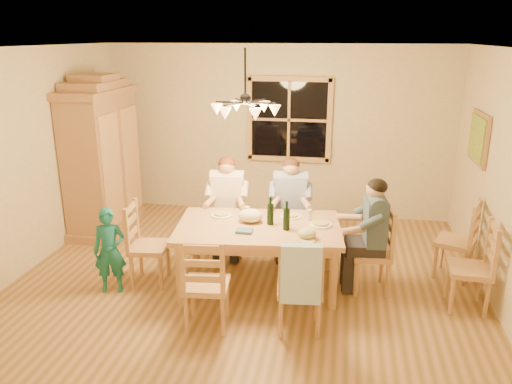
% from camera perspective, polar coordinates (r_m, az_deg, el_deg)
% --- Properties ---
extents(floor, '(5.50, 5.50, 0.00)m').
position_cam_1_polar(floor, '(6.10, -1.09, -10.07)').
color(floor, brown).
rests_on(floor, ground).
extents(ceiling, '(5.50, 5.00, 0.02)m').
position_cam_1_polar(ceiling, '(5.41, -1.26, 16.19)').
color(ceiling, white).
rests_on(ceiling, wall_back).
extents(wall_back, '(5.50, 0.02, 2.70)m').
position_cam_1_polar(wall_back, '(8.01, 2.36, 6.92)').
color(wall_back, '#C5B58B').
rests_on(wall_back, floor).
extents(wall_left, '(0.02, 5.00, 2.70)m').
position_cam_1_polar(wall_left, '(6.70, -24.96, 3.14)').
color(wall_left, '#C5B58B').
rests_on(wall_left, floor).
extents(wall_right, '(0.02, 5.00, 2.70)m').
position_cam_1_polar(wall_right, '(5.75, 26.78, 0.73)').
color(wall_right, '#C5B58B').
rests_on(wall_right, floor).
extents(window, '(1.30, 0.06, 1.30)m').
position_cam_1_polar(window, '(7.92, 3.79, 8.24)').
color(window, black).
rests_on(window, wall_back).
extents(painting, '(0.06, 0.78, 0.64)m').
position_cam_1_polar(painting, '(6.82, 24.09, 5.65)').
color(painting, '#946640').
rests_on(painting, wall_right).
extents(chandelier, '(0.77, 0.68, 0.71)m').
position_cam_1_polar(chandelier, '(5.46, -1.22, 9.63)').
color(chandelier, black).
rests_on(chandelier, ceiling).
extents(armoire, '(0.66, 1.40, 2.30)m').
position_cam_1_polar(armoire, '(7.69, -17.16, 3.46)').
color(armoire, '#946640').
rests_on(armoire, floor).
extents(dining_table, '(1.96, 1.33, 0.76)m').
position_cam_1_polar(dining_table, '(5.71, 0.29, -4.76)').
color(dining_table, '#B57F50').
rests_on(dining_table, floor).
extents(chair_far_left, '(0.48, 0.47, 0.99)m').
position_cam_1_polar(chair_far_left, '(6.69, -3.22, -4.64)').
color(chair_far_left, '#AE814D').
rests_on(chair_far_left, floor).
extents(chair_far_right, '(0.48, 0.47, 0.99)m').
position_cam_1_polar(chair_far_right, '(6.65, 3.86, -4.82)').
color(chair_far_right, '#AE814D').
rests_on(chair_far_right, floor).
extents(chair_near_left, '(0.48, 0.47, 0.99)m').
position_cam_1_polar(chair_near_left, '(5.14, -5.61, -12.01)').
color(chair_near_left, '#AE814D').
rests_on(chair_near_left, floor).
extents(chair_near_right, '(0.48, 0.47, 0.99)m').
position_cam_1_polar(chair_near_right, '(5.08, 4.99, -12.37)').
color(chair_near_right, '#AE814D').
rests_on(chair_near_right, floor).
extents(chair_end_left, '(0.47, 0.48, 0.99)m').
position_cam_1_polar(chair_end_left, '(6.07, -12.02, -7.47)').
color(chair_end_left, '#AE814D').
rests_on(chair_end_left, floor).
extents(chair_end_right, '(0.47, 0.48, 0.99)m').
position_cam_1_polar(chair_end_right, '(5.93, 12.90, -8.15)').
color(chair_end_right, '#AE814D').
rests_on(chair_end_right, floor).
extents(adult_woman, '(0.42, 0.46, 0.87)m').
position_cam_1_polar(adult_woman, '(6.51, -3.30, -0.25)').
color(adult_woman, beige).
rests_on(adult_woman, floor).
extents(adult_plaid_man, '(0.42, 0.46, 0.87)m').
position_cam_1_polar(adult_plaid_man, '(6.46, 3.95, -0.40)').
color(adult_plaid_man, navy).
rests_on(adult_plaid_man, floor).
extents(adult_slate_man, '(0.46, 0.42, 0.87)m').
position_cam_1_polar(adult_slate_man, '(5.72, 13.26, -3.29)').
color(adult_slate_man, '#3E5063').
rests_on(adult_slate_man, floor).
extents(towel, '(0.39, 0.14, 0.58)m').
position_cam_1_polar(towel, '(4.72, 5.15, -9.34)').
color(towel, '#B4D6F4').
rests_on(towel, chair_near_right).
extents(wine_bottle_a, '(0.08, 0.08, 0.33)m').
position_cam_1_polar(wine_bottle_a, '(5.65, 1.65, -2.14)').
color(wine_bottle_a, black).
rests_on(wine_bottle_a, dining_table).
extents(wine_bottle_b, '(0.08, 0.08, 0.33)m').
position_cam_1_polar(wine_bottle_b, '(5.51, 3.51, -2.71)').
color(wine_bottle_b, black).
rests_on(wine_bottle_b, dining_table).
extents(plate_woman, '(0.26, 0.26, 0.02)m').
position_cam_1_polar(plate_woman, '(5.98, -3.98, -2.64)').
color(plate_woman, white).
rests_on(plate_woman, dining_table).
extents(plate_plaid, '(0.26, 0.26, 0.02)m').
position_cam_1_polar(plate_plaid, '(5.94, 3.98, -2.79)').
color(plate_plaid, white).
rests_on(plate_plaid, dining_table).
extents(plate_slate, '(0.26, 0.26, 0.02)m').
position_cam_1_polar(plate_slate, '(5.71, 7.36, -3.73)').
color(plate_slate, white).
rests_on(plate_slate, dining_table).
extents(wine_glass_a, '(0.06, 0.06, 0.14)m').
position_cam_1_polar(wine_glass_a, '(5.87, -0.99, -2.35)').
color(wine_glass_a, silver).
rests_on(wine_glass_a, dining_table).
extents(wine_glass_b, '(0.06, 0.06, 0.14)m').
position_cam_1_polar(wine_glass_b, '(5.81, 6.09, -2.67)').
color(wine_glass_b, silver).
rests_on(wine_glass_b, dining_table).
extents(cap, '(0.20, 0.20, 0.11)m').
position_cam_1_polar(cap, '(5.33, 5.83, -4.75)').
color(cap, tan).
rests_on(cap, dining_table).
extents(napkin, '(0.19, 0.16, 0.03)m').
position_cam_1_polar(napkin, '(5.48, -1.33, -4.47)').
color(napkin, '#476683').
rests_on(napkin, dining_table).
extents(cloth_bundle, '(0.28, 0.22, 0.15)m').
position_cam_1_polar(cloth_bundle, '(5.75, -0.64, -2.72)').
color(cloth_bundle, beige).
rests_on(cloth_bundle, dining_table).
extents(child, '(0.42, 0.33, 1.00)m').
position_cam_1_polar(child, '(5.90, -16.37, -6.46)').
color(child, '#1A7175').
rests_on(child, floor).
extents(chair_spare_front, '(0.45, 0.47, 0.99)m').
position_cam_1_polar(chair_spare_front, '(5.87, 23.02, -9.46)').
color(chair_spare_front, '#AE814D').
rests_on(chair_spare_front, floor).
extents(chair_spare_back, '(0.55, 0.57, 0.99)m').
position_cam_1_polar(chair_spare_back, '(6.53, 21.68, -6.53)').
color(chair_spare_back, '#AE814D').
rests_on(chair_spare_back, floor).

